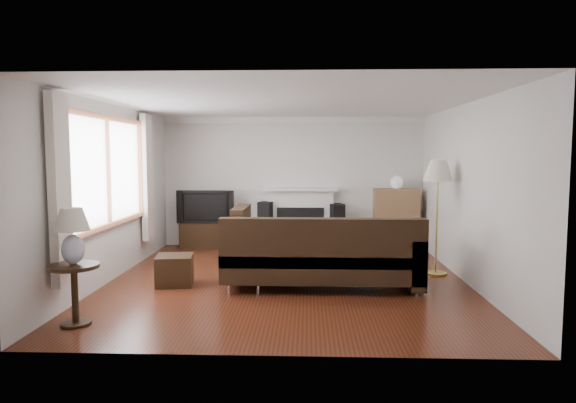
{
  "coord_description": "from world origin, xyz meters",
  "views": [
    {
      "loc": [
        0.29,
        -7.16,
        1.79
      ],
      "look_at": [
        0.0,
        0.3,
        1.1
      ],
      "focal_mm": 32.0,
      "sensor_mm": 36.0,
      "label": 1
    }
  ],
  "objects_px": {
    "sectional_sofa": "(321,253)",
    "coffee_table": "(312,250)",
    "floor_lamp": "(437,218)",
    "tv_stand": "(207,235)",
    "bookshelf": "(396,219)",
    "side_table": "(75,295)"
  },
  "relations": [
    {
      "from": "sectional_sofa",
      "to": "coffee_table",
      "type": "xyz_separation_m",
      "value": [
        -0.12,
        1.4,
        -0.23
      ]
    },
    {
      "from": "sectional_sofa",
      "to": "floor_lamp",
      "type": "distance_m",
      "value": 1.94
    },
    {
      "from": "tv_stand",
      "to": "floor_lamp",
      "type": "distance_m",
      "value": 4.4
    },
    {
      "from": "bookshelf",
      "to": "coffee_table",
      "type": "bearing_deg",
      "value": -137.64
    },
    {
      "from": "tv_stand",
      "to": "coffee_table",
      "type": "bearing_deg",
      "value": -35.76
    },
    {
      "from": "tv_stand",
      "to": "side_table",
      "type": "xyz_separation_m",
      "value": [
        -0.51,
        -4.49,
        0.08
      ]
    },
    {
      "from": "tv_stand",
      "to": "coffee_table",
      "type": "xyz_separation_m",
      "value": [
        2.0,
        -1.44,
        -0.01
      ]
    },
    {
      "from": "tv_stand",
      "to": "floor_lamp",
      "type": "height_order",
      "value": "floor_lamp"
    },
    {
      "from": "bookshelf",
      "to": "coffee_table",
      "type": "height_order",
      "value": "bookshelf"
    },
    {
      "from": "side_table",
      "to": "coffee_table",
      "type": "bearing_deg",
      "value": 50.63
    },
    {
      "from": "sectional_sofa",
      "to": "floor_lamp",
      "type": "xyz_separation_m",
      "value": [
        1.73,
        0.78,
        0.4
      ]
    },
    {
      "from": "bookshelf",
      "to": "side_table",
      "type": "xyz_separation_m",
      "value": [
        -4.11,
        -4.52,
        -0.25
      ]
    },
    {
      "from": "tv_stand",
      "to": "floor_lamp",
      "type": "xyz_separation_m",
      "value": [
        3.84,
        -2.06,
        0.61
      ]
    },
    {
      "from": "tv_stand",
      "to": "coffee_table",
      "type": "distance_m",
      "value": 2.46
    },
    {
      "from": "bookshelf",
      "to": "tv_stand",
      "type": "bearing_deg",
      "value": -179.63
    },
    {
      "from": "sectional_sofa",
      "to": "side_table",
      "type": "xyz_separation_m",
      "value": [
        -2.62,
        -1.66,
        -0.14
      ]
    },
    {
      "from": "coffee_table",
      "to": "floor_lamp",
      "type": "bearing_deg",
      "value": -17.54
    },
    {
      "from": "floor_lamp",
      "to": "side_table",
      "type": "xyz_separation_m",
      "value": [
        -4.35,
        -2.44,
        -0.53
      ]
    },
    {
      "from": "sectional_sofa",
      "to": "side_table",
      "type": "distance_m",
      "value": 3.11
    },
    {
      "from": "tv_stand",
      "to": "coffee_table",
      "type": "relative_size",
      "value": 0.83
    },
    {
      "from": "sectional_sofa",
      "to": "coffee_table",
      "type": "relative_size",
      "value": 2.41
    },
    {
      "from": "bookshelf",
      "to": "sectional_sofa",
      "type": "relative_size",
      "value": 0.4
    }
  ]
}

